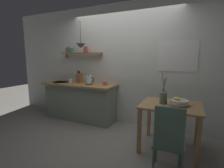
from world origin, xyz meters
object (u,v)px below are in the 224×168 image
object	(u,v)px
knife_block	(79,78)
coffee_mug_spare	(105,83)
fruit_bowl	(179,102)
twig_vase	(163,98)
electric_kettle	(89,80)
coffee_mug_by_sink	(70,81)
dining_table	(170,112)
dining_chair_near	(169,139)
pendant_lamp	(81,46)

from	to	relation	value
knife_block	coffee_mug_spare	distance (m)	0.76
fruit_bowl	twig_vase	xyz separation A→B (m)	(-0.24, -0.01, 0.05)
fruit_bowl	twig_vase	size ratio (longest dim) A/B	0.54
electric_kettle	coffee_mug_spare	xyz separation A→B (m)	(0.38, 0.06, -0.06)
coffee_mug_by_sink	coffee_mug_spare	bearing A→B (deg)	4.11
dining_table	electric_kettle	xyz separation A→B (m)	(-1.86, 0.47, 0.35)
dining_chair_near	fruit_bowl	world-z (taller)	dining_chair_near
knife_block	pendant_lamp	distance (m)	0.82
twig_vase	pendant_lamp	distance (m)	2.12
electric_kettle	coffee_mug_by_sink	bearing A→B (deg)	-179.73
dining_table	knife_block	size ratio (longest dim) A/B	3.10
pendant_lamp	dining_table	bearing A→B (deg)	-10.89
coffee_mug_by_sink	knife_block	bearing A→B (deg)	41.43
fruit_bowl	knife_block	bearing A→B (deg)	165.71
coffee_mug_by_sink	coffee_mug_spare	world-z (taller)	coffee_mug_by_sink
twig_vase	coffee_mug_spare	bearing A→B (deg)	158.62
fruit_bowl	coffee_mug_spare	xyz separation A→B (m)	(-1.60, 0.52, 0.12)
twig_vase	dining_chair_near	bearing A→B (deg)	-75.39
dining_chair_near	knife_block	size ratio (longest dim) A/B	3.18
knife_block	electric_kettle	bearing A→B (deg)	-20.92
pendant_lamp	coffee_mug_spare	bearing A→B (deg)	15.36
dining_table	knife_block	bearing A→B (deg)	164.73
twig_vase	coffee_mug_by_sink	world-z (taller)	twig_vase
electric_kettle	pendant_lamp	bearing A→B (deg)	-151.14
dining_table	electric_kettle	world-z (taller)	electric_kettle
fruit_bowl	electric_kettle	distance (m)	2.04
dining_table	dining_chair_near	distance (m)	0.72
coffee_mug_spare	dining_table	bearing A→B (deg)	-19.68
knife_block	pendant_lamp	bearing A→B (deg)	-44.38
coffee_mug_spare	twig_vase	bearing A→B (deg)	-21.38
dining_table	coffee_mug_by_sink	size ratio (longest dim) A/B	7.67
fruit_bowl	coffee_mug_spare	world-z (taller)	coffee_mug_spare
knife_block	fruit_bowl	bearing A→B (deg)	-14.29
knife_block	coffee_mug_spare	size ratio (longest dim) A/B	2.40
coffee_mug_by_sink	dining_table	bearing A→B (deg)	-10.94
electric_kettle	pendant_lamp	size ratio (longest dim) A/B	0.41
dining_chair_near	pendant_lamp	distance (m)	2.65
twig_vase	electric_kettle	bearing A→B (deg)	164.89
pendant_lamp	fruit_bowl	bearing A→B (deg)	-10.02
pendant_lamp	knife_block	bearing A→B (deg)	135.62
coffee_mug_spare	coffee_mug_by_sink	bearing A→B (deg)	-175.89
dining_table	pendant_lamp	distance (m)	2.33
twig_vase	coffee_mug_spare	world-z (taller)	twig_vase
dining_chair_near	coffee_mug_spare	xyz separation A→B (m)	(-1.54, 1.24, 0.43)
coffee_mug_spare	pendant_lamp	bearing A→B (deg)	-164.64
dining_table	electric_kettle	size ratio (longest dim) A/B	3.83
coffee_mug_spare	pendant_lamp	size ratio (longest dim) A/B	0.21
knife_block	coffee_mug_by_sink	xyz separation A→B (m)	(-0.17, -0.15, -0.07)
dining_chair_near	electric_kettle	distance (m)	2.30
electric_kettle	coffee_mug_by_sink	size ratio (longest dim) A/B	2.00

